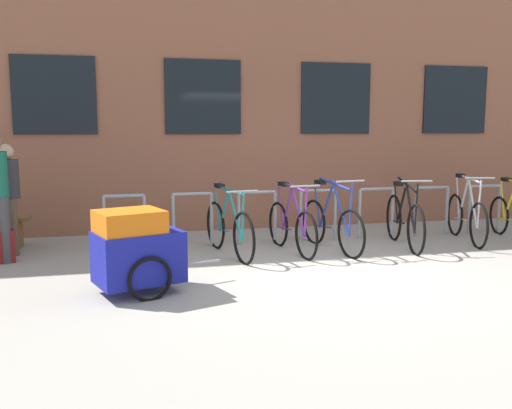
{
  "coord_description": "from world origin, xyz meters",
  "views": [
    {
      "loc": [
        -2.51,
        -6.41,
        1.81
      ],
      "look_at": [
        -0.64,
        1.6,
        0.66
      ],
      "focal_mm": 39.11,
      "sensor_mm": 36.0,
      "label": 1
    }
  ],
  "objects_px": {
    "bicycle_purple": "(291,226)",
    "bicycle_silver": "(466,216)",
    "bicycle_black": "(404,220)",
    "bicycle_blue": "(331,224)",
    "person_by_bench": "(8,191)",
    "bike_trailer": "(137,250)",
    "bicycle_teal": "(229,228)",
    "backpack": "(3,247)"
  },
  "relations": [
    {
      "from": "bicycle_purple",
      "to": "bicycle_silver",
      "type": "relative_size",
      "value": 0.96
    },
    {
      "from": "bicycle_black",
      "to": "bicycle_blue",
      "type": "bearing_deg",
      "value": 179.3
    },
    {
      "from": "bicycle_silver",
      "to": "person_by_bench",
      "type": "xyz_separation_m",
      "value": [
        -6.9,
        0.64,
        0.51
      ]
    },
    {
      "from": "bicycle_purple",
      "to": "bike_trailer",
      "type": "bearing_deg",
      "value": -144.8
    },
    {
      "from": "bicycle_black",
      "to": "bike_trailer",
      "type": "height_order",
      "value": "bicycle_black"
    },
    {
      "from": "person_by_bench",
      "to": "bicycle_teal",
      "type": "bearing_deg",
      "value": -14.19
    },
    {
      "from": "bicycle_teal",
      "to": "bicycle_silver",
      "type": "bearing_deg",
      "value": 1.92
    },
    {
      "from": "person_by_bench",
      "to": "backpack",
      "type": "bearing_deg",
      "value": -89.99
    },
    {
      "from": "bicycle_purple",
      "to": "backpack",
      "type": "height_order",
      "value": "bicycle_purple"
    },
    {
      "from": "bicycle_blue",
      "to": "bike_trailer",
      "type": "xyz_separation_m",
      "value": [
        -2.84,
        -1.55,
        0.09
      ]
    },
    {
      "from": "bike_trailer",
      "to": "backpack",
      "type": "xyz_separation_m",
      "value": [
        -1.73,
        1.82,
        -0.26
      ]
    },
    {
      "from": "bike_trailer",
      "to": "bicycle_purple",
      "type": "bearing_deg",
      "value": 35.2
    },
    {
      "from": "bicycle_black",
      "to": "backpack",
      "type": "relative_size",
      "value": 4.11
    },
    {
      "from": "person_by_bench",
      "to": "backpack",
      "type": "xyz_separation_m",
      "value": [
        0.0,
        -0.52,
        -0.69
      ]
    },
    {
      "from": "bicycle_silver",
      "to": "bicycle_teal",
      "type": "distance_m",
      "value": 3.88
    },
    {
      "from": "backpack",
      "to": "bicycle_purple",
      "type": "bearing_deg",
      "value": -18.48
    },
    {
      "from": "person_by_bench",
      "to": "bicycle_black",
      "type": "bearing_deg",
      "value": -7.96
    },
    {
      "from": "bicycle_silver",
      "to": "bicycle_blue",
      "type": "xyz_separation_m",
      "value": [
        -2.34,
        -0.15,
        -0.0
      ]
    },
    {
      "from": "bike_trailer",
      "to": "person_by_bench",
      "type": "height_order",
      "value": "person_by_bench"
    },
    {
      "from": "backpack",
      "to": "bicycle_black",
      "type": "bearing_deg",
      "value": -17.81
    },
    {
      "from": "person_by_bench",
      "to": "bicycle_silver",
      "type": "bearing_deg",
      "value": -5.26
    },
    {
      "from": "bicycle_black",
      "to": "bicycle_blue",
      "type": "distance_m",
      "value": 1.17
    },
    {
      "from": "bicycle_purple",
      "to": "person_by_bench",
      "type": "height_order",
      "value": "person_by_bench"
    },
    {
      "from": "bicycle_blue",
      "to": "bike_trailer",
      "type": "height_order",
      "value": "bicycle_blue"
    },
    {
      "from": "bicycle_teal",
      "to": "bicycle_blue",
      "type": "bearing_deg",
      "value": -0.82
    },
    {
      "from": "bicycle_silver",
      "to": "backpack",
      "type": "height_order",
      "value": "bicycle_silver"
    },
    {
      "from": "bicycle_black",
      "to": "backpack",
      "type": "distance_m",
      "value": 5.74
    },
    {
      "from": "bicycle_teal",
      "to": "person_by_bench",
      "type": "relative_size",
      "value": 1.13
    },
    {
      "from": "bike_trailer",
      "to": "backpack",
      "type": "bearing_deg",
      "value": 133.52
    },
    {
      "from": "bicycle_purple",
      "to": "bicycle_black",
      "type": "bearing_deg",
      "value": -1.3
    },
    {
      "from": "bike_trailer",
      "to": "backpack",
      "type": "height_order",
      "value": "bike_trailer"
    },
    {
      "from": "person_by_bench",
      "to": "bicycle_purple",
      "type": "bearing_deg",
      "value": -10.89
    },
    {
      "from": "bicycle_silver",
      "to": "bicycle_blue",
      "type": "height_order",
      "value": "bicycle_blue"
    },
    {
      "from": "bicycle_silver",
      "to": "bicycle_black",
      "type": "bearing_deg",
      "value": -171.93
    },
    {
      "from": "bicycle_purple",
      "to": "bicycle_silver",
      "type": "distance_m",
      "value": 2.95
    },
    {
      "from": "bicycle_purple",
      "to": "person_by_bench",
      "type": "xyz_separation_m",
      "value": [
        -3.96,
        0.76,
        0.52
      ]
    },
    {
      "from": "backpack",
      "to": "bicycle_blue",
      "type": "bearing_deg",
      "value": -18.35
    },
    {
      "from": "bicycle_black",
      "to": "bicycle_blue",
      "type": "xyz_separation_m",
      "value": [
        -1.17,
        0.01,
        -0.01
      ]
    },
    {
      "from": "bicycle_silver",
      "to": "bicycle_teal",
      "type": "relative_size",
      "value": 0.97
    },
    {
      "from": "bicycle_teal",
      "to": "backpack",
      "type": "bearing_deg",
      "value": 175.37
    },
    {
      "from": "bicycle_blue",
      "to": "bike_trailer",
      "type": "distance_m",
      "value": 3.24
    },
    {
      "from": "bicycle_black",
      "to": "person_by_bench",
      "type": "bearing_deg",
      "value": 172.04
    }
  ]
}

